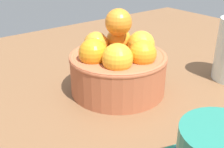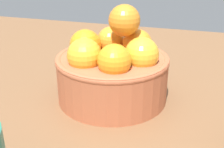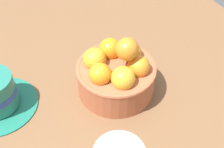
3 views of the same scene
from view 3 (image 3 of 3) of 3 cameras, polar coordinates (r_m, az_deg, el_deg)
name	(u,v)px [view 3 (image 3 of 3)]	position (r cm, az deg, el deg)	size (l,w,h in cm)	color
ground_plane	(116,96)	(63.58, 0.77, -4.35)	(120.15, 85.62, 4.59)	brown
terracotta_bowl	(116,73)	(58.42, 0.86, 0.17)	(16.15, 16.15, 13.65)	#AD5938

